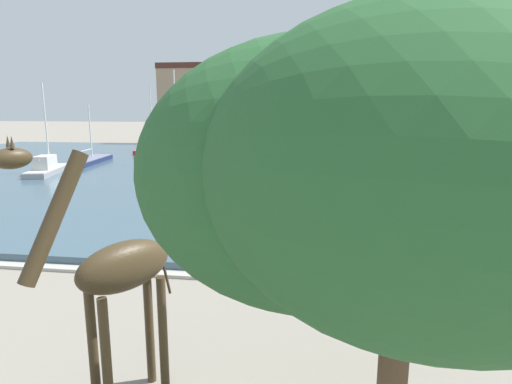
{
  "coord_description": "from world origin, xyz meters",
  "views": [
    {
      "loc": [
        1.47,
        -4.84,
        5.81
      ],
      "look_at": [
        -1.02,
        12.91,
        2.2
      ],
      "focal_mm": 30.03,
      "sensor_mm": 36.0,
      "label": 1
    }
  ],
  "objects": [
    {
      "name": "quay_edge_coping",
      "position": [
        0.0,
        8.66,
        0.06
      ],
      "size": [
        87.81,
        0.5,
        0.12
      ],
      "primitive_type": "cube",
      "color": "#ADA89E",
      "rests_on": "ground"
    },
    {
      "name": "townhouse_tall_gabled",
      "position": [
        -0.09,
        61.87,
        4.43
      ],
      "size": [
        8.9,
        7.59,
        8.83
      ],
      "color": "beige",
      "rests_on": "ground"
    },
    {
      "name": "harbor_water",
      "position": [
        0.0,
        32.42,
        0.2
      ],
      "size": [
        87.81,
        47.02,
        0.39
      ],
      "primitive_type": "cube",
      "color": "#3D5666",
      "rests_on": "ground"
    },
    {
      "name": "sailboat_grey",
      "position": [
        -20.32,
        27.52,
        0.63
      ],
      "size": [
        3.17,
        7.24,
        7.62
      ],
      "color": "#939399",
      "rests_on": "ground"
    },
    {
      "name": "townhouse_end_terrace",
      "position": [
        16.0,
        60.47,
        5.31
      ],
      "size": [
        6.93,
        6.94,
        10.59
      ],
      "color": "beige",
      "rests_on": "ground"
    },
    {
      "name": "townhouse_wide_warehouse",
      "position": [
        -18.29,
        59.41,
        5.97
      ],
      "size": [
        6.85,
        6.57,
        11.91
      ],
      "color": "tan",
      "rests_on": "ground"
    },
    {
      "name": "shade_tree",
      "position": [
        2.31,
        0.85,
        5.02
      ],
      "size": [
        6.19,
        6.91,
        6.83
      ],
      "color": "brown",
      "rests_on": "ground"
    },
    {
      "name": "sailboat_navy",
      "position": [
        -20.33,
        34.59,
        0.44
      ],
      "size": [
        2.76,
        8.43,
        5.93
      ],
      "color": "navy",
      "rests_on": "ground"
    },
    {
      "name": "sailboat_red",
      "position": [
        -17.97,
        44.42,
        0.47
      ],
      "size": [
        2.8,
        7.32,
        8.27
      ],
      "color": "red",
      "rests_on": "ground"
    },
    {
      "name": "sailboat_green",
      "position": [
        -11.57,
        34.4,
        0.46
      ],
      "size": [
        3.64,
        7.88,
        9.08
      ],
      "color": "#236B42",
      "rests_on": "ground"
    },
    {
      "name": "townhouse_corner_house",
      "position": [
        7.77,
        58.19,
        6.09
      ],
      "size": [
        7.73,
        6.99,
        12.15
      ],
      "color": "#C6B293",
      "rests_on": "ground"
    },
    {
      "name": "townhouse_narrow_midrow",
      "position": [
        -9.74,
        60.32,
        5.33
      ],
      "size": [
        6.82,
        5.66,
        10.64
      ],
      "color": "#8E5142",
      "rests_on": "ground"
    },
    {
      "name": "giraffe_statue",
      "position": [
        -2.13,
        2.22,
        2.75
      ],
      "size": [
        2.08,
        2.8,
        5.39
      ],
      "color": "#42331E",
      "rests_on": "ground"
    },
    {
      "name": "sailboat_teal",
      "position": [
        11.4,
        40.12,
        0.36
      ],
      "size": [
        3.57,
        6.2,
        6.88
      ],
      "color": "teal",
      "rests_on": "ground"
    }
  ]
}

